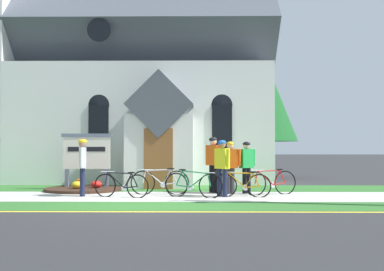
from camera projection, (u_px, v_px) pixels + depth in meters
The scene contains 19 objects.
ground at pixel (159, 191), 15.72m from camera, with size 140.00×140.00×0.00m, color #2B2B2D.
sidewalk_slab at pixel (70, 196), 13.90m from camera, with size 32.00×2.74×0.01m, color #B7B5AD.
grass_verge at pixel (45, 206), 11.68m from camera, with size 32.00×1.70×0.01m, color #2D6628.
church_lawn at pixel (91, 188), 16.58m from camera, with size 24.00×2.63×0.01m, color #2D6628.
curb_paint_stripe at pixel (31, 212), 10.68m from camera, with size 28.00×0.16×0.01m, color yellow.
church_building at pixel (111, 79), 22.74m from camera, with size 13.88×11.95×13.63m.
church_sign at pixel (87, 153), 16.19m from camera, with size 1.72×0.16×1.92m.
flower_bed at pixel (83, 189), 15.71m from camera, with size 2.54×2.54×0.34m.
bicycle_blue at pixel (242, 185), 13.73m from camera, with size 1.67×0.32×0.77m.
bicycle_orange at pixel (193, 184), 13.64m from camera, with size 1.68×0.68×0.84m.
bicycle_green at pixel (121, 185), 13.65m from camera, with size 1.66×0.56×0.77m.
bicycle_red at pixel (160, 182), 14.45m from camera, with size 1.80×0.08×0.84m.
bicycle_yellow at pixel (271, 182), 14.36m from camera, with size 1.68×0.66×0.81m.
cyclist_in_white_jersey at pixel (230, 163), 14.58m from camera, with size 0.65×0.26×1.63m.
cyclist_in_blue_jersey at pixel (213, 160), 14.96m from camera, with size 0.48×0.65×1.77m.
cyclist_in_green_jersey at pixel (83, 163), 13.93m from camera, with size 0.32×0.70×1.69m.
cyclist_in_yellow_jersey at pixel (247, 163), 14.74m from camera, with size 0.58×0.46×1.62m.
cyclist_in_orange_jersey at pixel (222, 164), 13.82m from camera, with size 0.45×0.65×1.66m.
roadside_conifer at pixel (251, 83), 22.31m from camera, with size 4.28×4.28×7.25m.
Camera 1 is at (1.29, -11.74, 1.48)m, focal length 44.24 mm.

